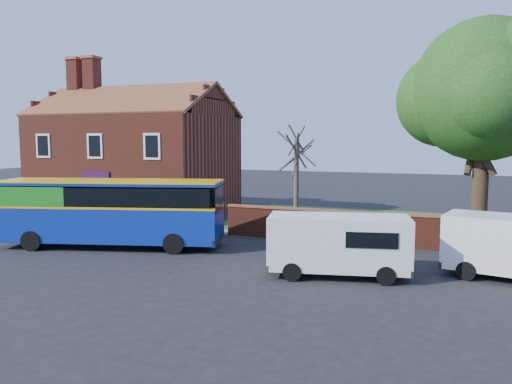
% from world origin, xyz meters
% --- Properties ---
extents(ground, '(120.00, 120.00, 0.00)m').
position_xyz_m(ground, '(0.00, 0.00, 0.00)').
color(ground, black).
rests_on(ground, ground).
extents(pavement, '(18.00, 3.50, 0.12)m').
position_xyz_m(pavement, '(-7.00, 5.75, 0.06)').
color(pavement, gray).
rests_on(pavement, ground).
extents(kerb, '(18.00, 0.15, 0.14)m').
position_xyz_m(kerb, '(-7.00, 4.00, 0.07)').
color(kerb, slate).
rests_on(kerb, ground).
extents(grass_strip, '(26.00, 12.00, 0.04)m').
position_xyz_m(grass_strip, '(13.00, 13.00, 0.02)').
color(grass_strip, '#426B28').
rests_on(grass_strip, ground).
extents(shop_building, '(12.30, 8.13, 10.50)m').
position_xyz_m(shop_building, '(-7.02, 11.50, 3.41)').
color(shop_building, maroon).
rests_on(shop_building, ground).
extents(boundary_wall, '(22.00, 0.38, 1.60)m').
position_xyz_m(boundary_wall, '(13.00, 7.00, 0.81)').
color(boundary_wall, maroon).
rests_on(boundary_wall, ground).
extents(bus, '(10.54, 5.38, 3.12)m').
position_xyz_m(bus, '(-2.08, 2.06, 1.77)').
color(bus, '#0D2998').
rests_on(bus, ground).
extents(van_near, '(5.38, 3.11, 2.22)m').
position_xyz_m(van_near, '(9.16, 1.14, 1.24)').
color(van_near, white).
rests_on(van_near, ground).
extents(large_tree, '(9.06, 7.17, 11.05)m').
position_xyz_m(large_tree, '(14.28, 11.53, 7.24)').
color(large_tree, black).
rests_on(large_tree, ground).
extents(bare_tree, '(2.06, 2.45, 5.48)m').
position_xyz_m(bare_tree, '(4.85, 9.70, 2.81)').
color(bare_tree, '#4C4238').
rests_on(bare_tree, ground).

